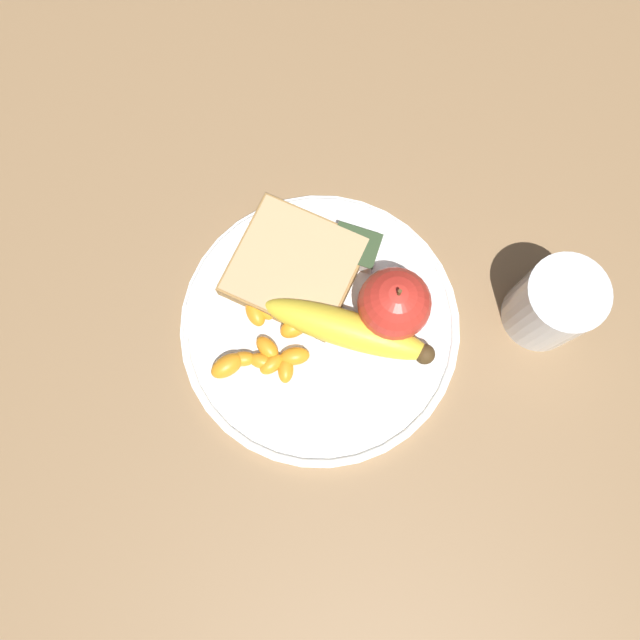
# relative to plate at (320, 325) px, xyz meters

# --- Properties ---
(ground_plane) EXTENTS (3.00, 3.00, 0.00)m
(ground_plane) POSITION_rel_plate_xyz_m (0.00, 0.00, -0.01)
(ground_plane) COLOR olive
(plate) EXTENTS (0.29, 0.29, 0.01)m
(plate) POSITION_rel_plate_xyz_m (0.00, 0.00, 0.00)
(plate) COLOR white
(plate) RESTS_ON ground_plane
(juice_glass) EXTENTS (0.08, 0.08, 0.09)m
(juice_glass) POSITION_rel_plate_xyz_m (0.21, 0.08, 0.03)
(juice_glass) COLOR silver
(juice_glass) RESTS_ON ground_plane
(apple) EXTENTS (0.07, 0.07, 0.08)m
(apple) POSITION_rel_plate_xyz_m (0.06, 0.03, 0.04)
(apple) COLOR red
(apple) RESTS_ON plate
(banana) EXTENTS (0.18, 0.04, 0.04)m
(banana) POSITION_rel_plate_xyz_m (0.03, -0.00, 0.02)
(banana) COLOR yellow
(banana) RESTS_ON plate
(bread_slice) EXTENTS (0.13, 0.13, 0.02)m
(bread_slice) POSITION_rel_plate_xyz_m (-0.04, 0.05, 0.02)
(bread_slice) COLOR olive
(bread_slice) RESTS_ON plate
(fork) EXTENTS (0.10, 0.15, 0.00)m
(fork) POSITION_rel_plate_xyz_m (-0.01, -0.02, 0.01)
(fork) COLOR silver
(fork) RESTS_ON plate
(jam_packet) EXTENTS (0.05, 0.04, 0.02)m
(jam_packet) POSITION_rel_plate_xyz_m (0.01, 0.09, 0.01)
(jam_packet) COLOR white
(jam_packet) RESTS_ON plate
(orange_segment_0) EXTENTS (0.02, 0.03, 0.01)m
(orange_segment_0) POSITION_rel_plate_xyz_m (-0.02, -0.06, 0.01)
(orange_segment_0) COLOR orange
(orange_segment_0) RESTS_ON plate
(orange_segment_1) EXTENTS (0.03, 0.03, 0.02)m
(orange_segment_1) POSITION_rel_plate_xyz_m (-0.04, -0.04, 0.01)
(orange_segment_1) COLOR orange
(orange_segment_1) RESTS_ON plate
(orange_segment_2) EXTENTS (0.04, 0.04, 0.02)m
(orange_segment_2) POSITION_rel_plate_xyz_m (-0.02, -0.01, 0.01)
(orange_segment_2) COLOR orange
(orange_segment_2) RESTS_ON plate
(orange_segment_3) EXTENTS (0.04, 0.04, 0.02)m
(orange_segment_3) POSITION_rel_plate_xyz_m (-0.07, -0.07, 0.01)
(orange_segment_3) COLOR orange
(orange_segment_3) RESTS_ON plate
(orange_segment_4) EXTENTS (0.03, 0.03, 0.02)m
(orange_segment_4) POSITION_rel_plate_xyz_m (-0.07, -0.01, 0.01)
(orange_segment_4) COLOR orange
(orange_segment_4) RESTS_ON plate
(orange_segment_5) EXTENTS (0.04, 0.03, 0.02)m
(orange_segment_5) POSITION_rel_plate_xyz_m (-0.01, -0.04, 0.01)
(orange_segment_5) COLOR orange
(orange_segment_5) RESTS_ON plate
(orange_segment_6) EXTENTS (0.03, 0.02, 0.01)m
(orange_segment_6) POSITION_rel_plate_xyz_m (-0.04, -0.06, 0.01)
(orange_segment_6) COLOR orange
(orange_segment_6) RESTS_ON plate
(orange_segment_7) EXTENTS (0.03, 0.03, 0.02)m
(orange_segment_7) POSITION_rel_plate_xyz_m (-0.03, -0.06, 0.01)
(orange_segment_7) COLOR orange
(orange_segment_7) RESTS_ON plate
(orange_segment_8) EXTENTS (0.03, 0.02, 0.01)m
(orange_segment_8) POSITION_rel_plate_xyz_m (-0.06, -0.06, 0.01)
(orange_segment_8) COLOR orange
(orange_segment_8) RESTS_ON plate
(orange_segment_9) EXTENTS (0.03, 0.04, 0.02)m
(orange_segment_9) POSITION_rel_plate_xyz_m (-0.06, -0.00, 0.01)
(orange_segment_9) COLOR orange
(orange_segment_9) RESTS_ON plate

